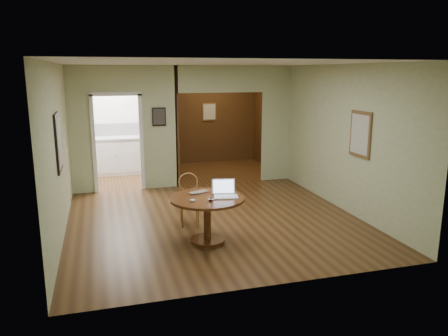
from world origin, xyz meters
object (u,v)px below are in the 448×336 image
object	(u,v)px
closed_laptop	(200,193)
open_laptop	(225,192)
chair	(189,196)
dining_table	(207,209)

from	to	relation	value
closed_laptop	open_laptop	bearing A→B (deg)	-55.78
chair	open_laptop	world-z (taller)	open_laptop
dining_table	chair	xyz separation A→B (m)	(-0.10, 0.90, -0.04)
chair	closed_laptop	size ratio (longest dim) A/B	2.78
dining_table	open_laptop	distance (m)	0.37
dining_table	chair	size ratio (longest dim) A/B	1.29
dining_table	open_laptop	xyz separation A→B (m)	(0.28, -0.01, 0.25)
chair	open_laptop	distance (m)	1.02
chair	closed_laptop	world-z (taller)	chair
chair	closed_laptop	distance (m)	0.72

